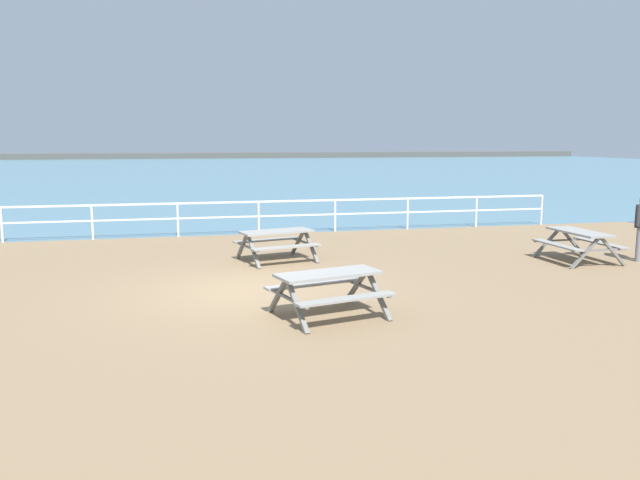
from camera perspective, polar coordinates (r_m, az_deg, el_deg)
The scene contains 7 objects.
ground_plane at distance 13.01m, azimuth -6.57°, elevation -4.96°, with size 30.00×24.00×0.20m, color #846B4C.
sea_band at distance 65.39m, azimuth -11.88°, elevation 6.15°, with size 142.00×90.00×0.01m, color teal.
distant_shoreline at distance 108.35m, azimuth -12.40°, elevation 7.18°, with size 142.00×6.00×1.80m, color #4C4C47.
seaward_railing at distance 20.47m, azimuth -9.09°, elevation 2.55°, with size 23.07×0.07×1.08m.
picnic_table_near_left at distance 15.96m, azimuth -3.92°, elevation 0.18°, with size 2.12×1.91×0.80m.
picnic_table_near_right at distance 17.12m, azimuth 22.23°, elevation 0.12°, with size 1.58×1.83×0.80m.
picnic_table_mid_centre at distance 10.93m, azimuth 0.77°, elevation -3.91°, with size 2.12×1.90×0.80m.
Camera 1 is at (-1.39, -12.55, 3.02)m, focal length 35.64 mm.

